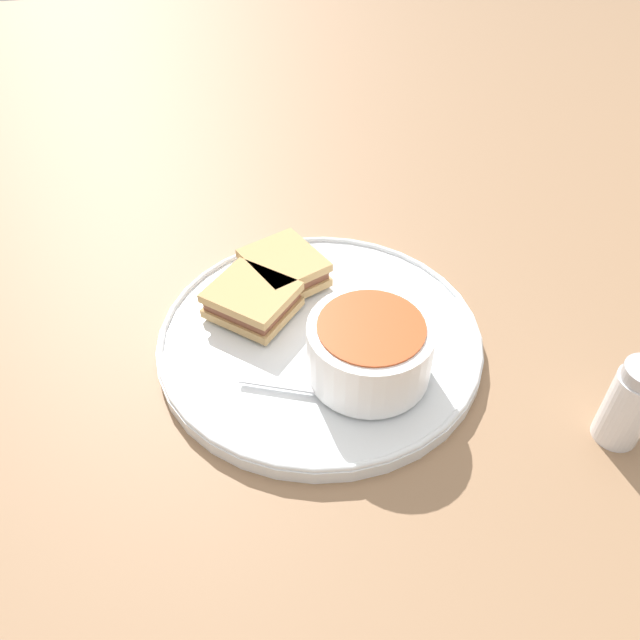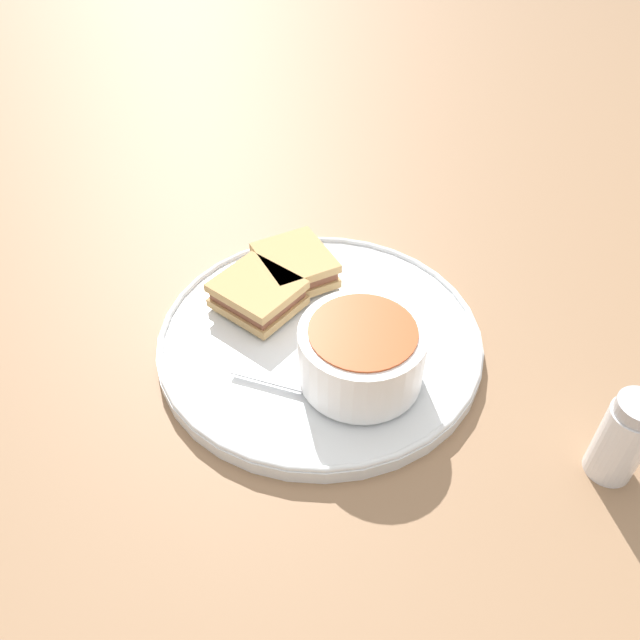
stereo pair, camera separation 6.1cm
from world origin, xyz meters
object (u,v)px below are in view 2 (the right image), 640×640
object	(u,v)px
sandwich_half_far	(258,294)
sandwich_half_near	(295,265)
soup_bowl	(361,354)
salt_shaker	(623,438)
spoon	(327,395)

from	to	relation	value
sandwich_half_far	sandwich_half_near	bearing A→B (deg)	50.21
soup_bowl	sandwich_half_far	distance (m)	0.14
salt_shaker	sandwich_half_far	bearing A→B (deg)	147.28
sandwich_half_near	salt_shaker	xyz separation A→B (m)	(0.26, -0.24, 0.01)
sandwich_half_far	salt_shaker	xyz separation A→B (m)	(0.30, -0.19, 0.01)
sandwich_half_near	spoon	bearing A→B (deg)	-80.35
soup_bowl	sandwich_half_near	size ratio (longest dim) A/B	1.10
soup_bowl	spoon	distance (m)	0.05
sandwich_half_near	salt_shaker	distance (m)	0.36
soup_bowl	sandwich_half_far	size ratio (longest dim) A/B	1.06
soup_bowl	sandwich_half_near	bearing A→B (deg)	112.38
soup_bowl	sandwich_half_far	bearing A→B (deg)	134.45
salt_shaker	soup_bowl	bearing A→B (deg)	155.33
spoon	sandwich_half_near	distance (m)	0.17
spoon	sandwich_half_near	size ratio (longest dim) A/B	1.15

